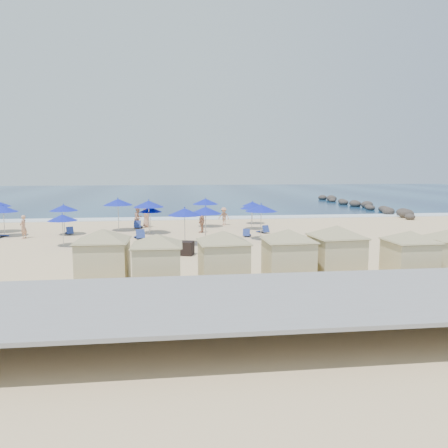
{
  "coord_description": "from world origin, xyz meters",
  "views": [
    {
      "loc": [
        0.08,
        -27.9,
        5.16
      ],
      "look_at": [
        3.91,
        3.0,
        1.06
      ],
      "focal_mm": 35.0,
      "sensor_mm": 36.0,
      "label": 1
    }
  ],
  "objects_px": {
    "umbrella_9": "(252,204)",
    "umbrella_10": "(252,206)",
    "rock_jetty": "(359,205)",
    "cabana_4": "(337,246)",
    "umbrella_11": "(261,208)",
    "beachgoer_2": "(202,222)",
    "trash_bin": "(186,248)",
    "umbrella_4": "(118,202)",
    "umbrella_2": "(63,208)",
    "beachgoer_4": "(146,216)",
    "cabana_3": "(288,250)",
    "cabana_0": "(103,251)",
    "cabana_2": "(223,252)",
    "umbrella_3": "(62,218)",
    "umbrella_12": "(205,201)",
    "cabana_1": "(157,255)",
    "cabana_5": "(410,250)",
    "umbrella_8": "(206,210)",
    "beachgoer_3": "(224,216)",
    "beachgoer_1": "(138,218)",
    "umbrella_5": "(149,204)",
    "umbrella_7": "(150,210)",
    "umbrella_6": "(185,212)",
    "beachgoer_0": "(23,227)",
    "umbrella_1": "(3,209)"
  },
  "relations": [
    {
      "from": "cabana_3",
      "to": "umbrella_5",
      "type": "bearing_deg",
      "value": 113.54
    },
    {
      "from": "umbrella_3",
      "to": "cabana_2",
      "type": "bearing_deg",
      "value": -49.72
    },
    {
      "from": "umbrella_6",
      "to": "umbrella_4",
      "type": "bearing_deg",
      "value": 125.88
    },
    {
      "from": "rock_jetty",
      "to": "cabana_4",
      "type": "height_order",
      "value": "cabana_4"
    },
    {
      "from": "cabana_0",
      "to": "cabana_4",
      "type": "distance_m",
      "value": 10.29
    },
    {
      "from": "beachgoer_3",
      "to": "umbrella_8",
      "type": "bearing_deg",
      "value": -71.77
    },
    {
      "from": "cabana_1",
      "to": "umbrella_10",
      "type": "xyz_separation_m",
      "value": [
        7.25,
        17.13,
        0.41
      ]
    },
    {
      "from": "umbrella_3",
      "to": "umbrella_5",
      "type": "xyz_separation_m",
      "value": [
        5.31,
        4.65,
        0.44
      ]
    },
    {
      "from": "umbrella_11",
      "to": "beachgoer_2",
      "type": "height_order",
      "value": "umbrella_11"
    },
    {
      "from": "umbrella_2",
      "to": "beachgoer_4",
      "type": "distance_m",
      "value": 7.1
    },
    {
      "from": "umbrella_4",
      "to": "umbrella_3",
      "type": "bearing_deg",
      "value": -113.09
    },
    {
      "from": "trash_bin",
      "to": "cabana_0",
      "type": "relative_size",
      "value": 0.18
    },
    {
      "from": "cabana_2",
      "to": "umbrella_8",
      "type": "distance_m",
      "value": 11.26
    },
    {
      "from": "cabana_5",
      "to": "beachgoer_4",
      "type": "relative_size",
      "value": 2.21
    },
    {
      "from": "umbrella_6",
      "to": "beachgoer_0",
      "type": "relative_size",
      "value": 1.51
    },
    {
      "from": "trash_bin",
      "to": "umbrella_11",
      "type": "height_order",
      "value": "umbrella_11"
    },
    {
      "from": "beachgoer_2",
      "to": "cabana_2",
      "type": "bearing_deg",
      "value": 25.44
    },
    {
      "from": "umbrella_9",
      "to": "cabana_2",
      "type": "bearing_deg",
      "value": -104.13
    },
    {
      "from": "cabana_3",
      "to": "beachgoer_1",
      "type": "distance_m",
      "value": 20.23
    },
    {
      "from": "beachgoer_2",
      "to": "beachgoer_4",
      "type": "distance_m",
      "value": 5.84
    },
    {
      "from": "umbrella_8",
      "to": "beachgoer_3",
      "type": "distance_m",
      "value": 9.11
    },
    {
      "from": "umbrella_9",
      "to": "beachgoer_3",
      "type": "distance_m",
      "value": 2.9
    },
    {
      "from": "umbrella_12",
      "to": "cabana_1",
      "type": "bearing_deg",
      "value": -100.67
    },
    {
      "from": "cabana_0",
      "to": "beachgoer_4",
      "type": "height_order",
      "value": "cabana_0"
    },
    {
      "from": "umbrella_11",
      "to": "cabana_3",
      "type": "bearing_deg",
      "value": -96.13
    },
    {
      "from": "cabana_0",
      "to": "umbrella_4",
      "type": "xyz_separation_m",
      "value": [
        -1.29,
        16.92,
        0.74
      ]
    },
    {
      "from": "umbrella_4",
      "to": "umbrella_9",
      "type": "height_order",
      "value": "umbrella_4"
    },
    {
      "from": "trash_bin",
      "to": "umbrella_11",
      "type": "relative_size",
      "value": 0.31
    },
    {
      "from": "umbrella_9",
      "to": "umbrella_10",
      "type": "distance_m",
      "value": 3.54
    },
    {
      "from": "cabana_1",
      "to": "cabana_3",
      "type": "height_order",
      "value": "cabana_3"
    },
    {
      "from": "cabana_3",
      "to": "beachgoer_2",
      "type": "distance_m",
      "value": 15.9
    },
    {
      "from": "umbrella_7",
      "to": "umbrella_10",
      "type": "relative_size",
      "value": 0.95
    },
    {
      "from": "cabana_4",
      "to": "umbrella_5",
      "type": "relative_size",
      "value": 1.66
    },
    {
      "from": "umbrella_3",
      "to": "umbrella_11",
      "type": "relative_size",
      "value": 0.83
    },
    {
      "from": "umbrella_1",
      "to": "umbrella_6",
      "type": "xyz_separation_m",
      "value": [
        13.16,
        -5.15,
        0.14
      ]
    },
    {
      "from": "umbrella_4",
      "to": "umbrella_10",
      "type": "height_order",
      "value": "umbrella_4"
    },
    {
      "from": "trash_bin",
      "to": "umbrella_11",
      "type": "bearing_deg",
      "value": 58.11
    },
    {
      "from": "umbrella_2",
      "to": "umbrella_9",
      "type": "bearing_deg",
      "value": 17.21
    },
    {
      "from": "rock_jetty",
      "to": "umbrella_11",
      "type": "relative_size",
      "value": 10.2
    },
    {
      "from": "rock_jetty",
      "to": "beachgoer_2",
      "type": "xyz_separation_m",
      "value": [
        -21.49,
        -18.87,
        0.51
      ]
    },
    {
      "from": "cabana_1",
      "to": "umbrella_9",
      "type": "bearing_deg",
      "value": 68.89
    },
    {
      "from": "umbrella_3",
      "to": "cabana_5",
      "type": "bearing_deg",
      "value": -32.38
    },
    {
      "from": "umbrella_4",
      "to": "umbrella_9",
      "type": "bearing_deg",
      "value": 14.86
    },
    {
      "from": "umbrella_3",
      "to": "umbrella_7",
      "type": "relative_size",
      "value": 1.04
    },
    {
      "from": "umbrella_1",
      "to": "umbrella_8",
      "type": "relative_size",
      "value": 0.94
    },
    {
      "from": "cabana_4",
      "to": "beachgoer_0",
      "type": "distance_m",
      "value": 22.88
    },
    {
      "from": "trash_bin",
      "to": "cabana_4",
      "type": "xyz_separation_m",
      "value": [
        6.52,
        -6.67,
        1.2
      ]
    },
    {
      "from": "umbrella_2",
      "to": "beachgoer_1",
      "type": "height_order",
      "value": "umbrella_2"
    },
    {
      "from": "trash_bin",
      "to": "umbrella_9",
      "type": "bearing_deg",
      "value": 81.11
    },
    {
      "from": "umbrella_9",
      "to": "beachgoer_3",
      "type": "relative_size",
      "value": 1.33
    }
  ]
}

